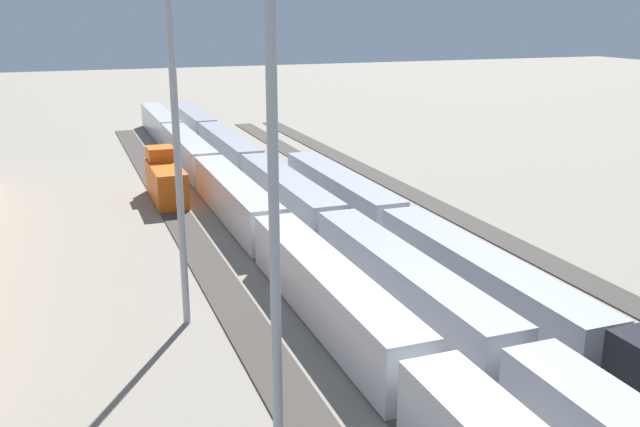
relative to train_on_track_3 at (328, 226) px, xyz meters
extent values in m
plane|color=gray|center=(-3.35, -2.50, -2.07)|extent=(400.00, 400.00, 0.00)
cube|color=#3D3833|center=(-3.35, -15.00, -2.01)|extent=(140.00, 2.80, 0.12)
cube|color=#3D3833|center=(-3.35, -10.00, -2.01)|extent=(140.00, 2.80, 0.12)
cube|color=#4C443D|center=(-3.35, -5.00, -2.01)|extent=(140.00, 2.80, 0.12)
cube|color=#4C443D|center=(-3.35, 0.00, -2.01)|extent=(140.00, 2.80, 0.12)
cube|color=#4C443D|center=(-3.35, 5.00, -2.01)|extent=(140.00, 2.80, 0.12)
cube|color=#3D3833|center=(-3.35, 10.00, -2.01)|extent=(140.00, 2.80, 0.12)
cube|color=#A8AAB2|center=(-13.44, 0.00, -0.05)|extent=(23.00, 3.00, 3.80)
cube|color=#A8AAB2|center=(10.76, 0.00, -0.05)|extent=(23.00, 3.00, 3.80)
cube|color=#A8AAB2|center=(34.96, 0.00, -0.05)|extent=(23.00, 3.00, 3.80)
cube|color=#A8AAB2|center=(59.16, 0.00, -0.05)|extent=(23.00, 3.00, 3.80)
cube|color=#A8AAB2|center=(-14.49, -5.00, -0.05)|extent=(23.00, 3.00, 3.80)
cube|color=maroon|center=(-14.49, -5.00, -0.57)|extent=(22.40, 3.06, 0.36)
cube|color=#A8AAB2|center=(9.71, -5.00, -0.05)|extent=(23.00, 3.00, 3.80)
cube|color=maroon|center=(9.71, -5.00, -0.02)|extent=(22.40, 3.06, 0.36)
cube|color=#D85914|center=(20.28, 10.00, -0.15)|extent=(10.00, 3.00, 3.60)
cube|color=#D85914|center=(23.28, 10.00, 2.35)|extent=(3.00, 2.70, 1.40)
cube|color=silver|center=(-12.85, 5.00, -0.05)|extent=(23.00, 3.00, 3.80)
cube|color=silver|center=(11.35, 5.00, -0.05)|extent=(23.00, 3.00, 3.80)
cube|color=silver|center=(35.55, 5.00, -0.05)|extent=(23.00, 3.00, 3.80)
cube|color=silver|center=(59.75, 5.00, -0.05)|extent=(23.00, 3.00, 3.80)
cylinder|color=#9EA0A5|center=(-9.84, 13.33, 9.68)|extent=(0.44, 0.44, 23.49)
cylinder|color=#9EA0A5|center=(-25.33, 12.10, 11.05)|extent=(0.44, 0.44, 26.22)
camera|label=1|loc=(-50.45, 19.59, 16.85)|focal=39.06mm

